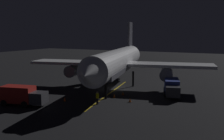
% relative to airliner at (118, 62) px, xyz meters
% --- Properties ---
extents(ground_plane, '(180.00, 180.00, 0.20)m').
position_rel_airliner_xyz_m(ground_plane, '(-0.12, 0.56, -4.71)').
color(ground_plane, black).
extents(apron_guide_stripe, '(3.60, 20.54, 0.01)m').
position_rel_airliner_xyz_m(apron_guide_stripe, '(-0.69, 4.56, -4.61)').
color(apron_guide_stripe, gold).
rests_on(apron_guide_stripe, ground_plane).
extents(airliner, '(32.58, 34.41, 11.91)m').
position_rel_airliner_xyz_m(airliner, '(0.00, 0.00, 0.00)').
color(airliner, white).
rests_on(airliner, ground_plane).
extents(baggage_truck, '(6.41, 3.43, 2.60)m').
position_rel_airliner_xyz_m(baggage_truck, '(6.59, 16.01, -3.29)').
color(baggage_truck, maroon).
rests_on(baggage_truck, ground_plane).
extents(catering_truck, '(3.80, 6.46, 2.50)m').
position_rel_airliner_xyz_m(catering_truck, '(-9.98, 1.69, -3.33)').
color(catering_truck, navy).
rests_on(catering_truck, ground_plane).
extents(ground_crew_worker, '(0.40, 0.40, 1.74)m').
position_rel_airliner_xyz_m(ground_crew_worker, '(-2.12, 11.02, -3.73)').
color(ground_crew_worker, black).
rests_on(ground_crew_worker, ground_plane).
extents(traffic_cone_near_left, '(0.50, 0.50, 0.55)m').
position_rel_airliner_xyz_m(traffic_cone_near_left, '(2.83, 11.71, -4.36)').
color(traffic_cone_near_left, '#EA590F').
rests_on(traffic_cone_near_left, ground_plane).
extents(traffic_cone_near_right, '(0.50, 0.50, 0.55)m').
position_rel_airliner_xyz_m(traffic_cone_near_right, '(-5.68, 8.04, -4.36)').
color(traffic_cone_near_right, '#EA590F').
rests_on(traffic_cone_near_right, ground_plane).
extents(traffic_cone_under_wing, '(0.50, 0.50, 0.55)m').
position_rel_airliner_xyz_m(traffic_cone_under_wing, '(-3.09, 4.67, -4.36)').
color(traffic_cone_under_wing, '#EA590F').
rests_on(traffic_cone_under_wing, ground_plane).
extents(traffic_cone_far, '(0.50, 0.50, 0.55)m').
position_rel_airliner_xyz_m(traffic_cone_far, '(-2.61, 6.79, -4.36)').
color(traffic_cone_far, '#EA590F').
rests_on(traffic_cone_far, ground_plane).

